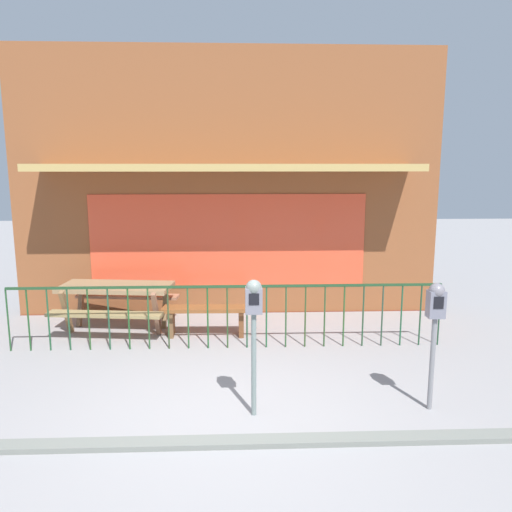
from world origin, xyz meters
TOP-DOWN VIEW (x-y plane):
  - ground at (0.00, 0.00)m, footprint 40.00×40.00m
  - pub_storefront at (0.00, 4.18)m, footprint 7.65×1.49m
  - patio_fence_front at (0.00, 2.13)m, footprint 6.45×0.04m
  - picnic_table_left at (-1.84, 3.03)m, footprint 1.94×1.55m
  - patio_bench at (-0.35, 2.70)m, footprint 1.41×0.35m
  - parking_meter_near at (0.32, 0.05)m, footprint 0.18×0.17m
  - parking_meter_far at (2.31, 0.11)m, footprint 0.18×0.17m
  - curb_edge at (0.00, -0.54)m, footprint 10.71×0.20m

SIDE VIEW (x-z plane):
  - ground at x=0.00m, z-range 0.00..0.00m
  - curb_edge at x=0.00m, z-range -0.06..0.06m
  - patio_bench at x=-0.35m, z-range 0.11..0.59m
  - picnic_table_left at x=-1.84m, z-range 0.21..1.01m
  - patio_fence_front at x=0.00m, z-range 0.18..1.15m
  - parking_meter_far at x=2.31m, z-range 0.40..1.86m
  - parking_meter_near at x=0.32m, z-range 0.42..1.94m
  - pub_storefront at x=0.00m, z-range 0.00..4.75m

